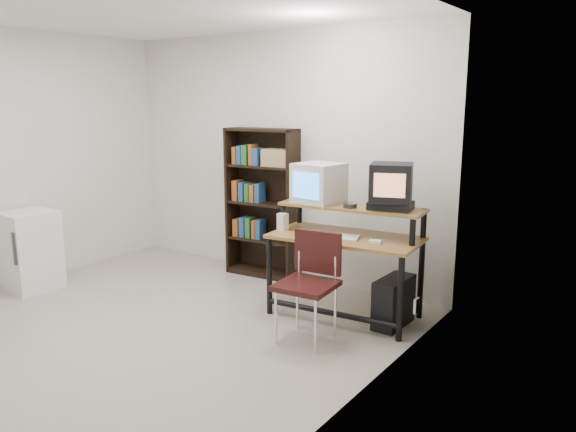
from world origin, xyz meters
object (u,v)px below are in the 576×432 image
Objects in this scene: crt_monitor at (319,183)px; pc_tower at (394,302)px; mini_fridge at (30,250)px; crt_tv at (391,183)px; school_chair at (311,274)px; bookshelf at (263,200)px; computer_desk at (346,239)px.

crt_monitor is 1.24m from pc_tower.
crt_monitor reaches higher than mini_fridge.
pc_tower is at bearing -65.57° from crt_tv.
school_chair is 1.77m from bookshelf.
computer_desk is 0.58m from crt_monitor.
bookshelf is (-1.32, 0.53, 0.13)m from computer_desk.
school_chair is 3.04m from mini_fridge.
school_chair is at bearing 14.99° from mini_fridge.
mini_fridge is (-2.97, -1.20, -0.30)m from computer_desk.
school_chair is (0.36, -0.69, -0.62)m from crt_monitor.
crt_tv is 0.27× the size of bookshelf.
pc_tower is at bearing -2.47° from computer_desk.
computer_desk is at bearing 86.01° from school_chair.
bookshelf is 2.43m from mini_fridge.
computer_desk is 3.08× the size of crt_tv.
school_chair is 1.08× the size of mini_fridge.
crt_tv is 1.75m from bookshelf.
pc_tower is (0.46, 0.03, -0.49)m from computer_desk.
crt_tv reaches higher than crt_monitor.
pc_tower is 1.95m from bookshelf.
crt_monitor is 0.99m from school_chair.
pc_tower is 0.83m from school_chair.
crt_monitor reaches higher than school_chair.
crt_tv reaches higher than pc_tower.
crt_monitor is 0.69m from crt_tv.
school_chair is (-0.45, -0.62, 0.32)m from pc_tower.
bookshelf reaches higher than pc_tower.
pc_tower is at bearing 23.11° from mini_fridge.
crt_tv reaches higher than school_chair.
bookshelf is at bearing 152.52° from computer_desk.
crt_monitor is 0.26× the size of bookshelf.
crt_monitor is at bearing 158.95° from computer_desk.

